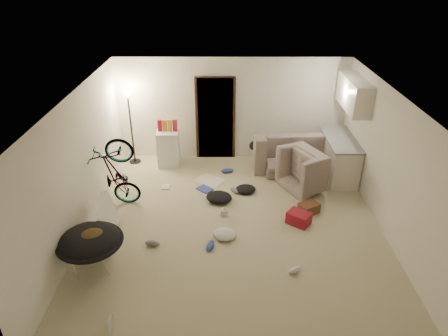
{
  "coord_description": "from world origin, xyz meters",
  "views": [
    {
      "loc": [
        -0.17,
        -6.17,
        4.52
      ],
      "look_at": [
        -0.19,
        0.6,
        0.92
      ],
      "focal_mm": 32.0,
      "sensor_mm": 36.0,
      "label": 1
    }
  ],
  "objects_px": {
    "kitchen_counter": "(338,158)",
    "floor_lamp": "(129,112)",
    "bicycle": "(118,188)",
    "juicer": "(224,212)",
    "drink_case_a": "(309,208)",
    "saucer_chair": "(91,246)",
    "armchair": "(313,172)",
    "mini_fridge": "(169,148)",
    "sofa": "(300,153)",
    "tv_box": "(105,222)",
    "drink_case_b": "(299,218)"
  },
  "relations": [
    {
      "from": "saucer_chair",
      "to": "juicer",
      "type": "relative_size",
      "value": 4.96
    },
    {
      "from": "armchair",
      "to": "drink_case_a",
      "type": "relative_size",
      "value": 2.75
    },
    {
      "from": "floor_lamp",
      "to": "bicycle",
      "type": "xyz_separation_m",
      "value": [
        0.1,
        -1.98,
        -0.89
      ]
    },
    {
      "from": "floor_lamp",
      "to": "drink_case_a",
      "type": "height_order",
      "value": "floor_lamp"
    },
    {
      "from": "mini_fridge",
      "to": "tv_box",
      "type": "xyz_separation_m",
      "value": [
        -0.77,
        -2.93,
        -0.09
      ]
    },
    {
      "from": "armchair",
      "to": "mini_fridge",
      "type": "height_order",
      "value": "mini_fridge"
    },
    {
      "from": "floor_lamp",
      "to": "drink_case_b",
      "type": "relative_size",
      "value": 4.37
    },
    {
      "from": "kitchen_counter",
      "to": "drink_case_a",
      "type": "distance_m",
      "value": 1.85
    },
    {
      "from": "drink_case_a",
      "to": "floor_lamp",
      "type": "bearing_deg",
      "value": 119.94
    },
    {
      "from": "kitchen_counter",
      "to": "floor_lamp",
      "type": "bearing_deg",
      "value": 172.34
    },
    {
      "from": "floor_lamp",
      "to": "sofa",
      "type": "relative_size",
      "value": 0.78
    },
    {
      "from": "juicer",
      "to": "floor_lamp",
      "type": "bearing_deg",
      "value": 133.6
    },
    {
      "from": "floor_lamp",
      "to": "drink_case_b",
      "type": "distance_m",
      "value": 4.61
    },
    {
      "from": "kitchen_counter",
      "to": "armchair",
      "type": "xyz_separation_m",
      "value": [
        -0.65,
        -0.48,
        -0.11
      ]
    },
    {
      "from": "floor_lamp",
      "to": "saucer_chair",
      "type": "relative_size",
      "value": 1.72
    },
    {
      "from": "floor_lamp",
      "to": "tv_box",
      "type": "height_order",
      "value": "floor_lamp"
    },
    {
      "from": "mini_fridge",
      "to": "drink_case_a",
      "type": "xyz_separation_m",
      "value": [
        3.02,
        -2.12,
        -0.33
      ]
    },
    {
      "from": "armchair",
      "to": "bicycle",
      "type": "distance_m",
      "value": 4.16
    },
    {
      "from": "saucer_chair",
      "to": "drink_case_b",
      "type": "distance_m",
      "value": 3.76
    },
    {
      "from": "bicycle",
      "to": "tv_box",
      "type": "distance_m",
      "value": 1.05
    },
    {
      "from": "floor_lamp",
      "to": "drink_case_a",
      "type": "xyz_separation_m",
      "value": [
        3.89,
        -2.22,
        -1.2
      ]
    },
    {
      "from": "armchair",
      "to": "saucer_chair",
      "type": "height_order",
      "value": "saucer_chair"
    },
    {
      "from": "juicer",
      "to": "bicycle",
      "type": "bearing_deg",
      "value": 170.45
    },
    {
      "from": "mini_fridge",
      "to": "saucer_chair",
      "type": "height_order",
      "value": "mini_fridge"
    },
    {
      "from": "drink_case_b",
      "to": "tv_box",
      "type": "bearing_deg",
      "value": -135.25
    },
    {
      "from": "bicycle",
      "to": "juicer",
      "type": "relative_size",
      "value": 7.48
    },
    {
      "from": "floor_lamp",
      "to": "mini_fridge",
      "type": "relative_size",
      "value": 2.08
    },
    {
      "from": "floor_lamp",
      "to": "drink_case_a",
      "type": "distance_m",
      "value": 4.64
    },
    {
      "from": "floor_lamp",
      "to": "saucer_chair",
      "type": "bearing_deg",
      "value": -88.5
    },
    {
      "from": "drink_case_a",
      "to": "juicer",
      "type": "distance_m",
      "value": 1.68
    },
    {
      "from": "kitchen_counter",
      "to": "saucer_chair",
      "type": "distance_m",
      "value": 5.69
    },
    {
      "from": "sofa",
      "to": "tv_box",
      "type": "relative_size",
      "value": 2.21
    },
    {
      "from": "sofa",
      "to": "drink_case_a",
      "type": "height_order",
      "value": "sofa"
    },
    {
      "from": "sofa",
      "to": "mini_fridge",
      "type": "bearing_deg",
      "value": -5.61
    },
    {
      "from": "tv_box",
      "to": "juicer",
      "type": "bearing_deg",
      "value": 15.14
    },
    {
      "from": "kitchen_counter",
      "to": "bicycle",
      "type": "distance_m",
      "value": 4.91
    },
    {
      "from": "armchair",
      "to": "mini_fridge",
      "type": "xyz_separation_m",
      "value": [
        -3.31,
        1.03,
        0.1
      ]
    },
    {
      "from": "armchair",
      "to": "drink_case_b",
      "type": "relative_size",
      "value": 2.48
    },
    {
      "from": "floor_lamp",
      "to": "bicycle",
      "type": "relative_size",
      "value": 1.14
    },
    {
      "from": "sofa",
      "to": "tv_box",
      "type": "height_order",
      "value": "tv_box"
    },
    {
      "from": "drink_case_a",
      "to": "juicer",
      "type": "xyz_separation_m",
      "value": [
        -1.67,
        -0.12,
        -0.02
      ]
    },
    {
      "from": "saucer_chair",
      "to": "floor_lamp",
      "type": "bearing_deg",
      "value": 91.5
    },
    {
      "from": "juicer",
      "to": "sofa",
      "type": "bearing_deg",
      "value": 49.59
    },
    {
      "from": "floor_lamp",
      "to": "armchair",
      "type": "distance_m",
      "value": 4.44
    },
    {
      "from": "mini_fridge",
      "to": "juicer",
      "type": "distance_m",
      "value": 2.63
    },
    {
      "from": "bicycle",
      "to": "juicer",
      "type": "height_order",
      "value": "bicycle"
    },
    {
      "from": "sofa",
      "to": "saucer_chair",
      "type": "bearing_deg",
      "value": 38.8
    },
    {
      "from": "sofa",
      "to": "juicer",
      "type": "bearing_deg",
      "value": 45.79
    },
    {
      "from": "armchair",
      "to": "juicer",
      "type": "relative_size",
      "value": 4.85
    },
    {
      "from": "sofa",
      "to": "saucer_chair",
      "type": "height_order",
      "value": "saucer_chair"
    }
  ]
}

